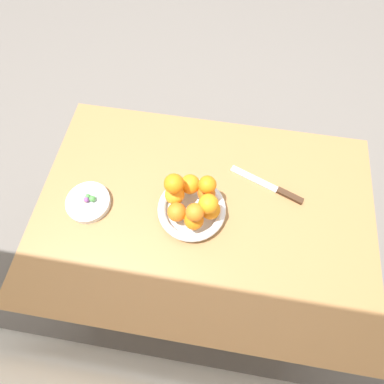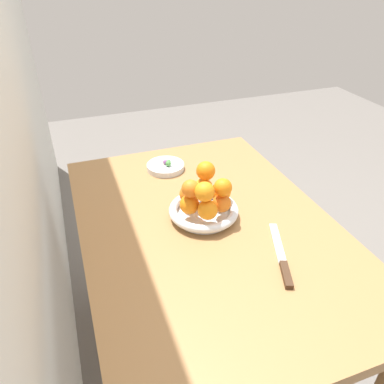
# 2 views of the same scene
# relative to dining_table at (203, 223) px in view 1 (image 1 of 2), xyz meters

# --- Properties ---
(ground_plane) EXTENTS (6.00, 6.00, 0.00)m
(ground_plane) POSITION_rel_dining_table_xyz_m (0.00, 0.00, -0.65)
(ground_plane) COLOR slate
(dining_table) EXTENTS (1.10, 0.76, 0.74)m
(dining_table) POSITION_rel_dining_table_xyz_m (0.00, 0.00, 0.00)
(dining_table) COLOR #9E7042
(dining_table) RESTS_ON ground_plane
(fruit_bowl) EXTENTS (0.22, 0.22, 0.04)m
(fruit_bowl) POSITION_rel_dining_table_xyz_m (0.04, -0.00, 0.11)
(fruit_bowl) COLOR silver
(fruit_bowl) RESTS_ON dining_table
(candy_dish) EXTENTS (0.14, 0.14, 0.02)m
(candy_dish) POSITION_rel_dining_table_xyz_m (0.38, 0.03, 0.10)
(candy_dish) COLOR silver
(candy_dish) RESTS_ON dining_table
(orange_0) EXTENTS (0.06, 0.06, 0.06)m
(orange_0) POSITION_rel_dining_table_xyz_m (0.05, -0.06, 0.16)
(orange_0) COLOR orange
(orange_0) RESTS_ON fruit_bowl
(orange_1) EXTENTS (0.06, 0.06, 0.06)m
(orange_1) POSITION_rel_dining_table_xyz_m (0.10, -0.02, 0.16)
(orange_1) COLOR orange
(orange_1) RESTS_ON fruit_bowl
(orange_2) EXTENTS (0.06, 0.06, 0.06)m
(orange_2) POSITION_rel_dining_table_xyz_m (0.08, 0.03, 0.16)
(orange_2) COLOR orange
(orange_2) RESTS_ON fruit_bowl
(orange_3) EXTENTS (0.06, 0.06, 0.06)m
(orange_3) POSITION_rel_dining_table_xyz_m (0.02, 0.05, 0.16)
(orange_3) COLOR orange
(orange_3) RESTS_ON fruit_bowl
(orange_4) EXTENTS (0.06, 0.06, 0.06)m
(orange_4) POSITION_rel_dining_table_xyz_m (-0.02, 0.01, 0.16)
(orange_4) COLOR orange
(orange_4) RESTS_ON fruit_bowl
(orange_5) EXTENTS (0.06, 0.06, 0.06)m
(orange_5) POSITION_rel_dining_table_xyz_m (0.00, -0.04, 0.16)
(orange_5) COLOR orange
(orange_5) RESTS_ON fruit_bowl
(orange_6) EXTENTS (0.06, 0.06, 0.06)m
(orange_6) POSITION_rel_dining_table_xyz_m (0.10, -0.03, 0.22)
(orange_6) COLOR orange
(orange_6) RESTS_ON orange_1
(orange_7) EXTENTS (0.05, 0.05, 0.05)m
(orange_7) POSITION_rel_dining_table_xyz_m (0.02, 0.05, 0.21)
(orange_7) COLOR orange
(orange_7) RESTS_ON orange_3
(orange_8) EXTENTS (0.05, 0.05, 0.05)m
(orange_8) POSITION_rel_dining_table_xyz_m (-0.00, -0.04, 0.21)
(orange_8) COLOR orange
(orange_8) RESTS_ON orange_5
(orange_9) EXTENTS (0.06, 0.06, 0.06)m
(orange_9) POSITION_rel_dining_table_xyz_m (-0.01, 0.02, 0.22)
(orange_9) COLOR orange
(orange_9) RESTS_ON orange_4
(candy_ball_0) EXTENTS (0.02, 0.02, 0.02)m
(candy_ball_0) POSITION_rel_dining_table_xyz_m (0.38, 0.03, 0.12)
(candy_ball_0) COLOR gold
(candy_ball_0) RESTS_ON candy_dish
(candy_ball_1) EXTENTS (0.02, 0.02, 0.02)m
(candy_ball_1) POSITION_rel_dining_table_xyz_m (0.38, 0.01, 0.12)
(candy_ball_1) COLOR #4C9947
(candy_ball_1) RESTS_ON candy_dish
(candy_ball_2) EXTENTS (0.02, 0.02, 0.02)m
(candy_ball_2) POSITION_rel_dining_table_xyz_m (0.38, 0.03, 0.12)
(candy_ball_2) COLOR #8C4C99
(candy_ball_2) RESTS_ON candy_dish
(candy_ball_3) EXTENTS (0.02, 0.02, 0.02)m
(candy_ball_3) POSITION_rel_dining_table_xyz_m (0.36, 0.02, 0.12)
(candy_ball_3) COLOR #4C9947
(candy_ball_3) RESTS_ON candy_dish
(knife) EXTENTS (0.25, 0.11, 0.01)m
(knife) POSITION_rel_dining_table_xyz_m (-0.22, -0.13, 0.09)
(knife) COLOR #3F2819
(knife) RESTS_ON dining_table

